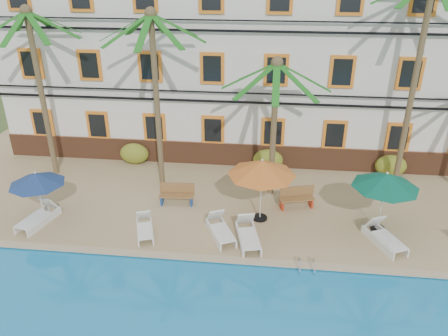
# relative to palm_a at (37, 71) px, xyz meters

# --- Properties ---
(ground) EXTENTS (100.00, 100.00, 0.00)m
(ground) POSITION_rel_palm_a_xyz_m (9.19, -5.09, -5.37)
(ground) COLOR #384C23
(ground) RESTS_ON ground
(pool_deck) EXTENTS (30.00, 12.00, 0.25)m
(pool_deck) POSITION_rel_palm_a_xyz_m (9.19, -0.09, -5.25)
(pool_deck) COLOR tan
(pool_deck) RESTS_ON ground
(pool_coping) EXTENTS (30.00, 0.35, 0.06)m
(pool_coping) POSITION_rel_palm_a_xyz_m (9.19, -5.99, -5.09)
(pool_coping) COLOR tan
(pool_coping) RESTS_ON pool_deck
(hotel_building) EXTENTS (25.40, 6.44, 10.22)m
(hotel_building) POSITION_rel_palm_a_xyz_m (9.19, 4.89, 0.00)
(hotel_building) COLOR silver
(hotel_building) RESTS_ON pool_deck
(palm_a) EXTENTS (4.48, 4.48, 7.95)m
(palm_a) POSITION_rel_palm_a_xyz_m (0.00, 0.00, 0.00)
(palm_a) COLOR brown
(palm_a) RESTS_ON pool_deck
(palm_b) EXTENTS (4.48, 4.48, 7.97)m
(palm_b) POSITION_rel_palm_a_xyz_m (5.55, -0.47, 0.01)
(palm_b) COLOR brown
(palm_b) RESTS_ON pool_deck
(palm_c) EXTENTS (4.48, 4.48, 6.20)m
(palm_c) POSITION_rel_palm_a_xyz_m (10.69, -0.84, -1.03)
(palm_c) COLOR brown
(palm_c) RESTS_ON pool_deck
(palm_d) EXTENTS (4.48, 4.48, 9.45)m
(palm_d) POSITION_rel_palm_a_xyz_m (16.48, 0.36, 0.85)
(palm_d) COLOR brown
(palm_d) RESTS_ON pool_deck
(shrub_left) EXTENTS (1.50, 0.90, 1.10)m
(shrub_left) POSITION_rel_palm_a_xyz_m (3.61, 1.51, -4.57)
(shrub_left) COLOR #2A621C
(shrub_left) RESTS_ON pool_deck
(shrub_mid) EXTENTS (1.50, 0.90, 1.10)m
(shrub_mid) POSITION_rel_palm_a_xyz_m (10.51, 1.51, -4.57)
(shrub_mid) COLOR #2A621C
(shrub_mid) RESTS_ON pool_deck
(shrub_right) EXTENTS (1.50, 0.90, 1.10)m
(shrub_right) POSITION_rel_palm_a_xyz_m (16.50, 1.51, -4.57)
(shrub_right) COLOR #2A621C
(shrub_right) RESTS_ON pool_deck
(umbrella_blue) EXTENTS (2.19, 2.19, 2.20)m
(umbrella_blue) POSITION_rel_palm_a_xyz_m (1.47, -4.14, -3.25)
(umbrella_blue) COLOR black
(umbrella_blue) RESTS_ON pool_deck
(umbrella_red) EXTENTS (2.73, 2.73, 2.73)m
(umbrella_red) POSITION_rel_palm_a_xyz_m (10.30, -3.11, -2.79)
(umbrella_red) COLOR black
(umbrella_red) RESTS_ON pool_deck
(umbrella_green) EXTENTS (2.55, 2.55, 2.55)m
(umbrella_green) POSITION_rel_palm_a_xyz_m (14.98, -3.35, -2.95)
(umbrella_green) COLOR black
(umbrella_green) RESTS_ON pool_deck
(lounger_a) EXTENTS (1.15, 2.07, 0.92)m
(lounger_a) POSITION_rel_palm_a_xyz_m (1.40, -4.42, -4.82)
(lounger_a) COLOR silver
(lounger_a) RESTS_ON pool_deck
(lounger_b) EXTENTS (1.09, 1.77, 0.79)m
(lounger_b) POSITION_rel_palm_a_xyz_m (5.88, -4.67, -4.87)
(lounger_b) COLOR silver
(lounger_b) RESTS_ON pool_deck
(lounger_c) EXTENTS (1.41, 1.99, 0.89)m
(lounger_c) POSITION_rel_palm_a_xyz_m (8.82, -4.49, -4.83)
(lounger_c) COLOR silver
(lounger_c) RESTS_ON pool_deck
(lounger_d) EXTENTS (1.14, 2.11, 0.95)m
(lounger_d) POSITION_rel_palm_a_xyz_m (9.90, -4.75, -4.81)
(lounger_d) COLOR silver
(lounger_d) RESTS_ON pool_deck
(lounger_e) EXTENTS (1.45, 2.05, 0.92)m
(lounger_e) POSITION_rel_palm_a_xyz_m (15.00, -4.31, -4.82)
(lounger_e) COLOR silver
(lounger_e) RESTS_ON pool_deck
(bench_left) EXTENTS (1.53, 0.56, 0.93)m
(bench_left) POSITION_rel_palm_a_xyz_m (6.65, -2.26, -4.65)
(bench_left) COLOR olive
(bench_left) RESTS_ON pool_deck
(bench_right) EXTENTS (1.57, 0.85, 0.93)m
(bench_right) POSITION_rel_palm_a_xyz_m (11.80, -1.97, -4.65)
(bench_right) COLOR olive
(bench_right) RESTS_ON pool_deck
(pool_ladder) EXTENTS (0.54, 0.74, 0.74)m
(pool_ladder) POSITION_rel_palm_a_xyz_m (12.05, -6.09, -5.12)
(pool_ladder) COLOR silver
(pool_ladder) RESTS_ON ground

